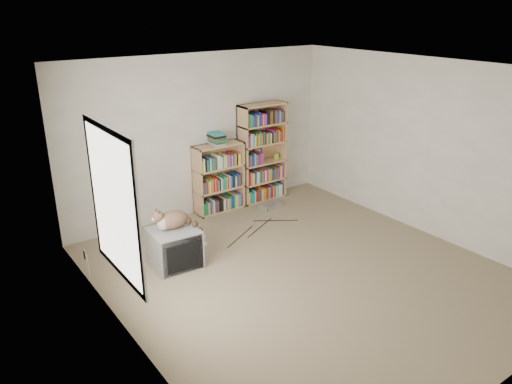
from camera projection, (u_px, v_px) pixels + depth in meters
floor at (303, 273)px, 6.26m from camera, size 4.50×5.00×0.01m
wall_back at (200, 136)px, 7.71m from camera, size 4.50×0.02×2.50m
wall_left at (122, 226)px, 4.59m from camera, size 0.02×5.00×2.50m
wall_right at (427, 148)px, 7.04m from camera, size 0.02×5.00×2.50m
ceiling at (311, 70)px, 5.37m from camera, size 4.50×5.00×0.02m
window at (114, 204)px, 4.69m from camera, size 0.02×1.22×1.52m
crt_tv at (175, 248)px, 6.35m from camera, size 0.61×0.57×0.51m
cat at (177, 222)px, 6.28m from camera, size 0.60×0.46×0.49m
bookcase_tall at (262, 155)px, 8.35m from camera, size 0.83×0.30×1.65m
bookcase_short at (218, 180)px, 7.99m from camera, size 0.81×0.30×1.11m
book_stack at (217, 139)px, 7.73m from camera, size 0.22×0.29×0.18m
green_mug at (276, 156)px, 8.52m from camera, size 0.09×0.09×0.10m
framed_print at (258, 154)px, 8.40m from camera, size 0.16×0.05×0.22m
dvd_player at (270, 205)px, 8.25m from camera, size 0.37×0.29×0.08m
wall_outlet at (85, 255)px, 6.03m from camera, size 0.01×0.08×0.13m
floor_cables at (254, 232)px, 7.37m from camera, size 1.20×0.70×0.01m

